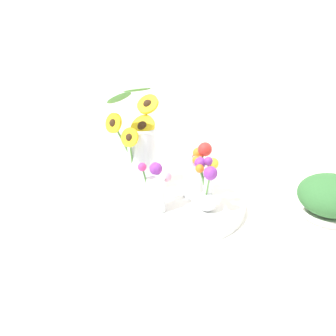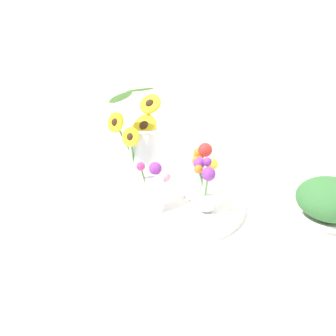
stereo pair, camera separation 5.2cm
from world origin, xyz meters
name	(u,v)px [view 1 (the left image)]	position (x,y,z in m)	size (l,w,h in m)	color
ground_plane	(166,212)	(0.00, 0.00, 0.00)	(6.00, 6.00, 0.00)	silver
serving_tray	(168,204)	(-0.02, 0.04, 0.01)	(0.49, 0.49, 0.02)	white
mason_jar_sunflowers	(141,151)	(-0.15, 0.08, 0.16)	(0.16, 0.22, 0.35)	silver
vase_small_center	(156,189)	(-0.01, -0.04, 0.09)	(0.07, 0.10, 0.16)	white
vase_bulb_right	(207,186)	(0.12, 0.04, 0.10)	(0.09, 0.09, 0.17)	white
vase_small_back	(196,172)	(0.04, 0.11, 0.11)	(0.10, 0.09, 0.19)	white
potted_plant	(329,206)	(0.44, 0.07, 0.11)	(0.16, 0.16, 0.19)	beige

